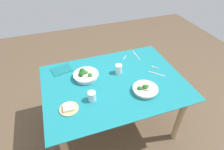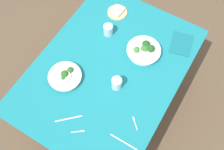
% 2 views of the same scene
% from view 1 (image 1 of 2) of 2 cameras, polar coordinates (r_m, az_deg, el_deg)
% --- Properties ---
extents(ground_plane, '(6.00, 6.00, 0.00)m').
position_cam_1_polar(ground_plane, '(2.49, 0.54, -14.58)').
color(ground_plane, brown).
extents(dining_table, '(1.48, 1.07, 0.72)m').
position_cam_1_polar(dining_table, '(2.03, 0.65, -4.14)').
color(dining_table, '#197A84').
rests_on(dining_table, ground_plane).
extents(broccoli_bowl_far, '(0.25, 0.25, 0.09)m').
position_cam_1_polar(broccoli_bowl_far, '(1.87, 10.13, -4.35)').
color(broccoli_bowl_far, silver).
rests_on(broccoli_bowl_far, dining_table).
extents(broccoli_bowl_near, '(0.27, 0.27, 0.10)m').
position_cam_1_polar(broccoli_bowl_near, '(2.01, -8.15, -0.02)').
color(broccoli_bowl_near, white).
rests_on(broccoli_bowl_near, dining_table).
extents(bread_side_plate, '(0.17, 0.17, 0.04)m').
position_cam_1_polar(bread_side_plate, '(1.73, -13.12, -9.93)').
color(bread_side_plate, '#D6B27A').
rests_on(bread_side_plate, dining_table).
extents(water_glass_center, '(0.08, 0.08, 0.10)m').
position_cam_1_polar(water_glass_center, '(1.75, -6.20, -6.51)').
color(water_glass_center, silver).
rests_on(water_glass_center, dining_table).
extents(water_glass_side, '(0.08, 0.08, 0.10)m').
position_cam_1_polar(water_glass_side, '(2.05, 2.05, 1.87)').
color(water_glass_side, silver).
rests_on(water_glass_side, dining_table).
extents(fork_by_far_bowl, '(0.08, 0.08, 0.00)m').
position_cam_1_polar(fork_by_far_bowl, '(2.33, 3.91, 5.39)').
color(fork_by_far_bowl, '#B7B7BC').
rests_on(fork_by_far_bowl, dining_table).
extents(fork_by_near_bowl, '(0.07, 0.08, 0.00)m').
position_cam_1_polar(fork_by_near_bowl, '(2.22, 13.07, 2.31)').
color(fork_by_near_bowl, '#B7B7BC').
rests_on(fork_by_near_bowl, dining_table).
extents(table_knife_left, '(0.01, 0.21, 0.00)m').
position_cam_1_polar(table_knife_left, '(2.39, 7.45, 6.02)').
color(table_knife_left, '#B7B7BC').
rests_on(table_knife_left, dining_table).
extents(table_knife_right, '(0.14, 0.15, 0.00)m').
position_cam_1_polar(table_knife_right, '(2.12, 13.58, 0.37)').
color(table_knife_right, '#B7B7BC').
rests_on(table_knife_right, dining_table).
extents(napkin_folded_upper, '(0.25, 0.21, 0.01)m').
position_cam_1_polar(napkin_folded_upper, '(2.20, -15.28, 1.56)').
color(napkin_folded_upper, '#156870').
rests_on(napkin_folded_upper, dining_table).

